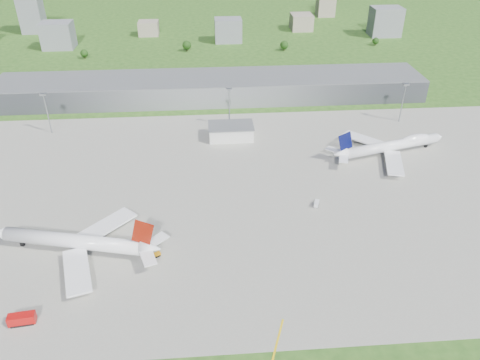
{
  "coord_description": "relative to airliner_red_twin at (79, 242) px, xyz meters",
  "views": [
    {
      "loc": [
        -3.89,
        -153.43,
        128.31
      ],
      "look_at": [
        10.67,
        37.04,
        9.0
      ],
      "focal_mm": 35.0,
      "sensor_mm": 36.0,
      "label": 1
    }
  ],
  "objects": [
    {
      "name": "mast_east",
      "position": [
        178.5,
        114.99,
        12.41
      ],
      "size": [
        3.5,
        2.0,
        25.9
      ],
      "color": "gray",
      "rests_on": "ground"
    },
    {
      "name": "fire_truck",
      "position": [
        -12.09,
        -36.66,
        -3.32
      ],
      "size": [
        9.41,
        4.45,
        3.98
      ],
      "rotation": [
        0.0,
        0.0,
        0.12
      ],
      "color": "#AB0D0C",
      "rests_on": "ground"
    },
    {
      "name": "tree_c",
      "position": [
        38.5,
        279.99,
        0.54
      ],
      "size": [
        8.1,
        8.1,
        9.9
      ],
      "color": "#382314",
      "rests_on": "ground"
    },
    {
      "name": "terminal",
      "position": [
        58.5,
        164.99,
        2.21
      ],
      "size": [
        300.0,
        42.0,
        15.0
      ],
      "primitive_type": "cube",
      "color": "slate",
      "rests_on": "ground"
    },
    {
      "name": "mast_center",
      "position": [
        68.5,
        114.99,
        12.41
      ],
      "size": [
        3.5,
        2.0,
        25.9
      ],
      "color": "gray",
      "rests_on": "ground"
    },
    {
      "name": "van_white_far",
      "position": [
        154.32,
        52.95,
        -4.03
      ],
      "size": [
        5.31,
        4.22,
        2.49
      ],
      "rotation": [
        0.0,
        0.0,
        0.48
      ],
      "color": "white",
      "rests_on": "ground"
    },
    {
      "name": "bldg_cw",
      "position": [
        -1.5,
        339.99,
        1.71
      ],
      "size": [
        20.0,
        18.0,
        14.0
      ],
      "primitive_type": "cube",
      "color": "gray",
      "rests_on": "ground"
    },
    {
      "name": "ground",
      "position": [
        58.5,
        149.99,
        -5.29
      ],
      "size": [
        1400.0,
        1400.0,
        0.0
      ],
      "primitive_type": "plane",
      "color": "#274F18",
      "rests_on": "ground"
    },
    {
      "name": "airliner_red_twin",
      "position": [
        0.0,
        0.0,
        0.0
      ],
      "size": [
        71.63,
        54.91,
        19.88
      ],
      "rotation": [
        0.0,
        0.0,
        2.9
      ],
      "color": "white",
      "rests_on": "ground"
    },
    {
      "name": "tree_far_e",
      "position": [
        218.5,
        284.99,
        -0.76
      ],
      "size": [
        6.3,
        6.3,
        7.7
      ],
      "color": "#382314",
      "rests_on": "ground"
    },
    {
      "name": "airliner_blue_quad",
      "position": [
        158.08,
        73.06,
        -0.09
      ],
      "size": [
        70.61,
        54.38,
        18.72
      ],
      "rotation": [
        0.0,
        0.0,
        0.26
      ],
      "color": "white",
      "rests_on": "ground"
    },
    {
      "name": "apron",
      "position": [
        68.5,
        39.99,
        -5.25
      ],
      "size": [
        360.0,
        190.0,
        0.08
      ],
      "primitive_type": "cube",
      "color": "gray",
      "rests_on": "ground"
    },
    {
      "name": "bldg_tall_e",
      "position": [
        198.5,
        409.99,
        12.71
      ],
      "size": [
        20.0,
        18.0,
        36.0
      ],
      "primitive_type": "cube",
      "color": "gray",
      "rests_on": "ground"
    },
    {
      "name": "tree_e",
      "position": [
        128.5,
        274.99,
        0.22
      ],
      "size": [
        7.65,
        7.65,
        9.35
      ],
      "color": "#382314",
      "rests_on": "ground"
    },
    {
      "name": "tug_yellow",
      "position": [
        31.62,
        -5.08,
        -4.43
      ],
      "size": [
        3.69,
        3.14,
        1.63
      ],
      "rotation": [
        0.0,
        0.0,
        0.5
      ],
      "color": "#C87F0B",
      "rests_on": "ground"
    },
    {
      "name": "mast_west",
      "position": [
        -41.5,
        114.99,
        12.41
      ],
      "size": [
        3.5,
        2.0,
        25.9
      ],
      "color": "gray",
      "rests_on": "ground"
    },
    {
      "name": "tree_w",
      "position": [
        -51.5,
        264.99,
        -0.43
      ],
      "size": [
        6.75,
        6.75,
        8.25
      ],
      "color": "#382314",
      "rests_on": "ground"
    },
    {
      "name": "bldg_e",
      "position": [
        238.5,
        319.99,
        8.71
      ],
      "size": [
        30.0,
        22.0,
        28.0
      ],
      "primitive_type": "cube",
      "color": "slate",
      "rests_on": "ground"
    },
    {
      "name": "bldg_ce",
      "position": [
        158.5,
        349.99,
        2.71
      ],
      "size": [
        22.0,
        24.0,
        16.0
      ],
      "primitive_type": "cube",
      "color": "gray",
      "rests_on": "ground"
    },
    {
      "name": "bldg_w",
      "position": [
        -81.5,
        299.99,
        6.71
      ],
      "size": [
        28.0,
        22.0,
        24.0
      ],
      "primitive_type": "cube",
      "color": "slate",
      "rests_on": "ground"
    },
    {
      "name": "van_white_near",
      "position": [
        104.73,
        25.38,
        -4.09
      ],
      "size": [
        3.5,
        5.02,
        2.38
      ],
      "rotation": [
        0.0,
        0.0,
        1.22
      ],
      "color": "white",
      "rests_on": "ground"
    },
    {
      "name": "ops_building",
      "position": [
        68.5,
        99.99,
        -1.29
      ],
      "size": [
        26.0,
        16.0,
        8.0
      ],
      "primitive_type": "cube",
      "color": "silver",
      "rests_on": "ground"
    },
    {
      "name": "bldg_c",
      "position": [
        78.5,
        309.99,
        5.71
      ],
      "size": [
        26.0,
        20.0,
        22.0
      ],
      "primitive_type": "cube",
      "color": "slate",
      "rests_on": "ground"
    },
    {
      "name": "bldg_tall_w",
      "position": [
        -121.5,
        359.99,
        16.71
      ],
      "size": [
        22.0,
        20.0,
        44.0
      ],
      "primitive_type": "cube",
      "color": "slate",
      "rests_on": "ground"
    }
  ]
}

